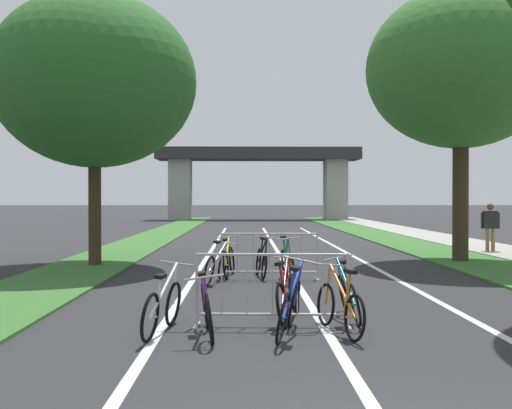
# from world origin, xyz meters

# --- Properties ---
(grass_verge_left) EXTENTS (2.25, 56.93, 0.05)m
(grass_verge_left) POSITION_xyz_m (-5.29, 23.29, 0.03)
(grass_verge_left) COLOR #386B2D
(grass_verge_left) RESTS_ON ground
(grass_verge_right) EXTENTS (2.25, 56.93, 0.05)m
(grass_verge_right) POSITION_xyz_m (5.29, 23.29, 0.03)
(grass_verge_right) COLOR #386B2D
(grass_verge_right) RESTS_ON ground
(sidewalk_path_right) EXTENTS (2.38, 56.93, 0.08)m
(sidewalk_path_right) POSITION_xyz_m (7.60, 23.29, 0.04)
(sidewalk_path_right) COLOR #9E9B93
(sidewalk_path_right) RESTS_ON ground
(lane_stripe_center) EXTENTS (0.14, 32.93, 0.01)m
(lane_stripe_center) POSITION_xyz_m (0.00, 16.47, 0.00)
(lane_stripe_center) COLOR silver
(lane_stripe_center) RESTS_ON ground
(lane_stripe_right_lane) EXTENTS (0.14, 32.93, 0.01)m
(lane_stripe_right_lane) POSITION_xyz_m (2.29, 16.47, 0.00)
(lane_stripe_right_lane) COLOR silver
(lane_stripe_right_lane) RESTS_ON ground
(lane_stripe_left_lane) EXTENTS (0.14, 32.93, 0.01)m
(lane_stripe_left_lane) POSITION_xyz_m (-2.29, 16.47, 0.00)
(lane_stripe_left_lane) COLOR silver
(lane_stripe_left_lane) RESTS_ON ground
(overpass_bridge) EXTENTS (16.98, 3.68, 6.03)m
(overpass_bridge) POSITION_xyz_m (0.00, 47.05, 4.29)
(overpass_bridge) COLOR #2D2D30
(overpass_bridge) RESTS_ON ground
(tree_left_maple_mid) EXTENTS (5.46, 5.46, 7.29)m
(tree_left_maple_mid) POSITION_xyz_m (-5.15, 12.55, 4.96)
(tree_left_maple_mid) COLOR #3D2D1E
(tree_left_maple_mid) RESTS_ON ground
(tree_right_oak_near) EXTENTS (5.35, 5.35, 7.80)m
(tree_right_oak_near) POSITION_xyz_m (5.03, 13.35, 5.51)
(tree_right_oak_near) COLOR #3D2D1E
(tree_right_oak_near) RESTS_ON ground
(crowd_barrier_nearest) EXTENTS (2.22, 0.53, 1.05)m
(crowd_barrier_nearest) POSITION_xyz_m (-0.73, 4.85, 0.52)
(crowd_barrier_nearest) COLOR #ADADB2
(crowd_barrier_nearest) RESTS_ON ground
(crowd_barrier_second) EXTENTS (2.22, 0.51, 1.05)m
(crowd_barrier_second) POSITION_xyz_m (-0.57, 9.77, 0.52)
(crowd_barrier_second) COLOR #ADADB2
(crowd_barrier_second) RESTS_ON ground
(bicycle_green_0) EXTENTS (0.50, 1.64, 1.02)m
(bicycle_green_0) POSITION_xyz_m (-0.19, 9.36, 0.38)
(bicycle_green_0) COLOR black
(bicycle_green_0) RESTS_ON ground
(bicycle_red_1) EXTENTS (0.55, 1.71, 0.97)m
(bicycle_red_1) POSITION_xyz_m (-0.48, 5.27, 0.37)
(bicycle_red_1) COLOR black
(bicycle_red_1) RESTS_ON ground
(bicycle_yellow_2) EXTENTS (0.51, 1.67, 0.94)m
(bicycle_yellow_2) POSITION_xyz_m (-1.50, 10.28, 0.37)
(bicycle_yellow_2) COLOR black
(bicycle_yellow_2) RESTS_ON ground
(bicycle_blue_3) EXTENTS (0.75, 1.69, 1.02)m
(bicycle_blue_3) POSITION_xyz_m (-0.53, 4.27, 0.39)
(bicycle_blue_3) COLOR black
(bicycle_blue_3) RESTS_ON ground
(bicycle_orange_4) EXTENTS (0.53, 1.58, 0.91)m
(bicycle_orange_4) POSITION_xyz_m (0.16, 4.44, 0.35)
(bicycle_orange_4) COLOR black
(bicycle_orange_4) RESTS_ON ground
(bicycle_white_5) EXTENTS (0.59, 1.65, 0.95)m
(bicycle_white_5) POSITION_xyz_m (-2.23, 4.44, 0.36)
(bicycle_white_5) COLOR black
(bicycle_white_5) RESTS_ON ground
(bicycle_purple_6) EXTENTS (0.50, 1.61, 0.88)m
(bicycle_purple_6) POSITION_xyz_m (-1.63, 4.30, 0.36)
(bicycle_purple_6) COLOR black
(bicycle_purple_6) RESTS_ON ground
(bicycle_teal_7) EXTENTS (0.50, 1.61, 0.95)m
(bicycle_teal_7) POSITION_xyz_m (0.43, 5.30, 0.37)
(bicycle_teal_7) COLOR black
(bicycle_teal_7) RESTS_ON ground
(bicycle_black_8) EXTENTS (0.55, 1.65, 0.99)m
(bicycle_black_8) POSITION_xyz_m (-0.73, 10.21, 0.36)
(bicycle_black_8) COLOR black
(bicycle_black_8) RESTS_ON ground
(bicycle_silver_9) EXTENTS (0.68, 1.69, 0.94)m
(bicycle_silver_9) POSITION_xyz_m (-1.73, 9.26, 0.36)
(bicycle_silver_9) COLOR black
(bicycle_silver_9) RESTS_ON ground
(pedestrian_with_backpack) EXTENTS (0.60, 0.35, 1.66)m
(pedestrian_with_backpack) POSITION_xyz_m (7.01, 16.04, 1.01)
(pedestrian_with_backpack) COLOR olive
(pedestrian_with_backpack) RESTS_ON ground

